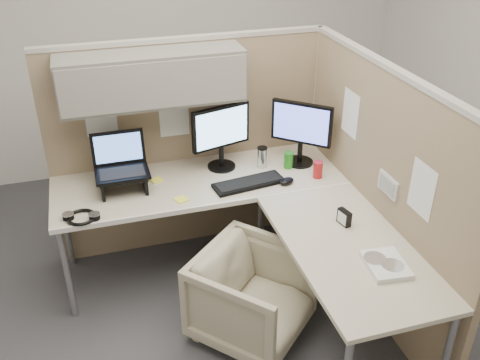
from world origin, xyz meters
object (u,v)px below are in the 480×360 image
object	(u,v)px
desk	(249,211)
monitor_left	(221,132)
office_chair	(253,292)
keyboard	(249,183)

from	to	relation	value
desk	monitor_left	bearing A→B (deg)	93.85
monitor_left	office_chair	bearing A→B (deg)	-108.58
desk	keyboard	bearing A→B (deg)	73.34
desk	office_chair	size ratio (longest dim) A/B	3.08
keyboard	desk	bearing A→B (deg)	-114.47
office_chair	monitor_left	bearing A→B (deg)	44.15
monitor_left	keyboard	distance (m)	0.41
keyboard	office_chair	bearing A→B (deg)	-112.85
office_chair	keyboard	world-z (taller)	keyboard
desk	monitor_left	size ratio (longest dim) A/B	4.29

